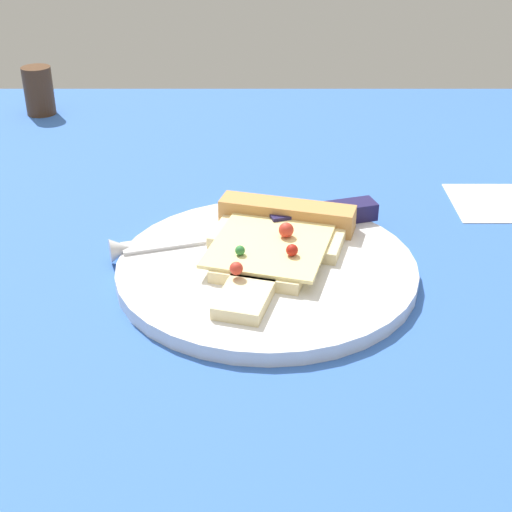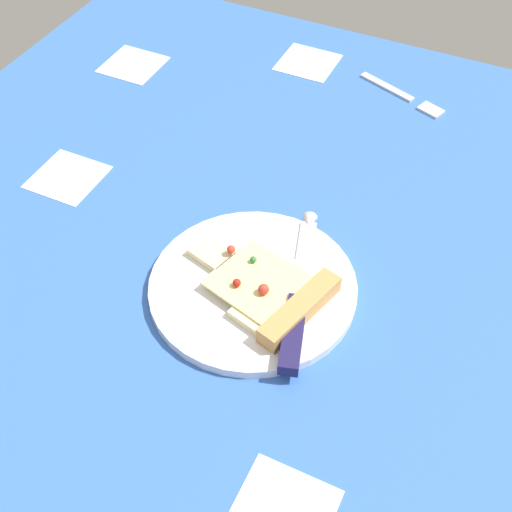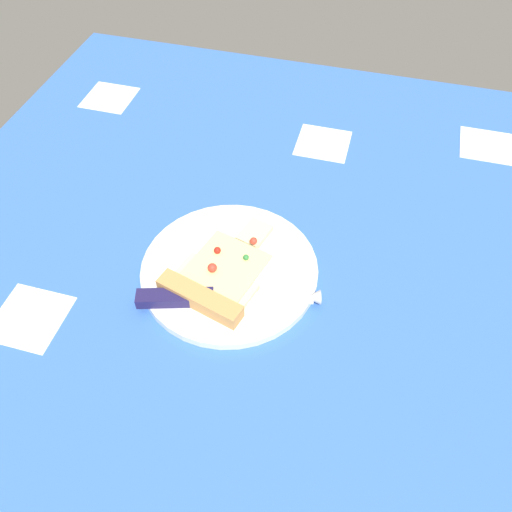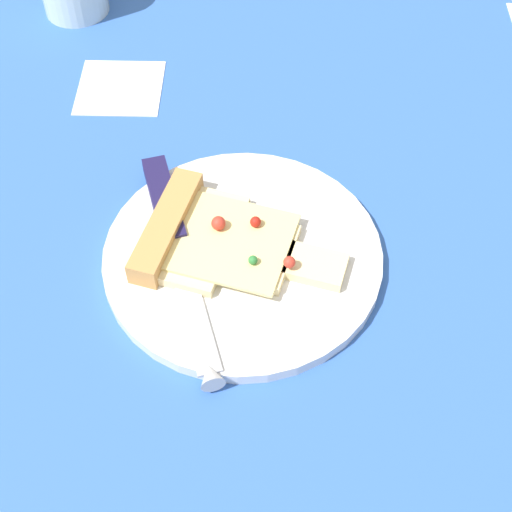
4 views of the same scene
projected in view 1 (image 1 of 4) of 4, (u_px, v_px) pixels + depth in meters
ground_plane at (203, 306)px, 59.98cm from camera, size 110.40×110.40×3.00cm
plate at (269, 269)px, 60.86cm from camera, size 24.51×24.51×1.22cm
pizza_slice at (278, 240)px, 62.36cm from camera, size 13.51×18.86×2.57cm
knife at (277, 223)px, 65.49cm from camera, size 23.57×9.01×2.45cm
pepper_shaker at (42, 90)px, 96.27cm from camera, size 3.75×3.75×6.15cm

